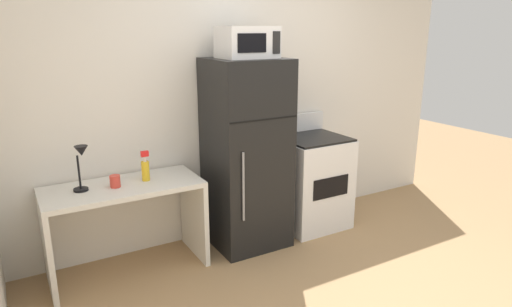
{
  "coord_description": "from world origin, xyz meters",
  "views": [
    {
      "loc": [
        -1.98,
        -2.04,
        1.95
      ],
      "look_at": [
        -0.17,
        1.1,
        0.92
      ],
      "focal_mm": 31.24,
      "sensor_mm": 36.0,
      "label": 1
    }
  ],
  "objects_px": {
    "desk_lamp": "(81,161)",
    "coffee_mug": "(115,181)",
    "spray_bottle": "(145,169)",
    "oven_range": "(311,181)",
    "refrigerator": "(247,155)",
    "desk": "(125,211)",
    "microwave": "(247,42)"
  },
  "relations": [
    {
      "from": "coffee_mug",
      "to": "microwave",
      "type": "distance_m",
      "value": 1.55
    },
    {
      "from": "desk_lamp",
      "to": "microwave",
      "type": "distance_m",
      "value": 1.62
    },
    {
      "from": "desk_lamp",
      "to": "coffee_mug",
      "type": "xyz_separation_m",
      "value": [
        0.23,
        -0.04,
        -0.19
      ]
    },
    {
      "from": "desk_lamp",
      "to": "oven_range",
      "type": "bearing_deg",
      "value": -0.97
    },
    {
      "from": "microwave",
      "to": "oven_range",
      "type": "distance_m",
      "value": 1.55
    },
    {
      "from": "desk_lamp",
      "to": "microwave",
      "type": "height_order",
      "value": "microwave"
    },
    {
      "from": "coffee_mug",
      "to": "oven_range",
      "type": "relative_size",
      "value": 0.09
    },
    {
      "from": "oven_range",
      "to": "spray_bottle",
      "type": "bearing_deg",
      "value": 178.74
    },
    {
      "from": "desk",
      "to": "refrigerator",
      "type": "height_order",
      "value": "refrigerator"
    },
    {
      "from": "desk",
      "to": "microwave",
      "type": "xyz_separation_m",
      "value": [
        1.1,
        -0.05,
        1.3
      ]
    },
    {
      "from": "desk_lamp",
      "to": "spray_bottle",
      "type": "relative_size",
      "value": 1.42
    },
    {
      "from": "spray_bottle",
      "to": "oven_range",
      "type": "distance_m",
      "value": 1.7
    },
    {
      "from": "desk",
      "to": "refrigerator",
      "type": "distance_m",
      "value": 1.15
    },
    {
      "from": "oven_range",
      "to": "microwave",
      "type": "bearing_deg",
      "value": -177.55
    },
    {
      "from": "desk_lamp",
      "to": "coffee_mug",
      "type": "relative_size",
      "value": 3.72
    },
    {
      "from": "coffee_mug",
      "to": "microwave",
      "type": "height_order",
      "value": "microwave"
    },
    {
      "from": "microwave",
      "to": "oven_range",
      "type": "height_order",
      "value": "microwave"
    },
    {
      "from": "spray_bottle",
      "to": "desk_lamp",
      "type": "bearing_deg",
      "value": 180.0
    },
    {
      "from": "desk",
      "to": "spray_bottle",
      "type": "distance_m",
      "value": 0.38
    },
    {
      "from": "desk_lamp",
      "to": "oven_range",
      "type": "relative_size",
      "value": 0.32
    },
    {
      "from": "spray_bottle",
      "to": "oven_range",
      "type": "bearing_deg",
      "value": -1.26
    },
    {
      "from": "desk",
      "to": "oven_range",
      "type": "xyz_separation_m",
      "value": [
        1.85,
        -0.02,
        -0.06
      ]
    },
    {
      "from": "refrigerator",
      "to": "coffee_mug",
      "type": "bearing_deg",
      "value": 179.49
    },
    {
      "from": "refrigerator",
      "to": "microwave",
      "type": "xyz_separation_m",
      "value": [
        0.0,
        -0.02,
        0.98
      ]
    },
    {
      "from": "coffee_mug",
      "to": "spray_bottle",
      "type": "relative_size",
      "value": 0.38
    },
    {
      "from": "desk",
      "to": "coffee_mug",
      "type": "distance_m",
      "value": 0.28
    },
    {
      "from": "microwave",
      "to": "oven_range",
      "type": "bearing_deg",
      "value": 2.45
    },
    {
      "from": "refrigerator",
      "to": "oven_range",
      "type": "height_order",
      "value": "refrigerator"
    },
    {
      "from": "desk",
      "to": "coffee_mug",
      "type": "bearing_deg",
      "value": -162.12
    },
    {
      "from": "desk_lamp",
      "to": "oven_range",
      "type": "xyz_separation_m",
      "value": [
        2.13,
        -0.04,
        -0.52
      ]
    },
    {
      "from": "spray_bottle",
      "to": "desk",
      "type": "bearing_deg",
      "value": -174.71
    },
    {
      "from": "spray_bottle",
      "to": "oven_range",
      "type": "xyz_separation_m",
      "value": [
        1.65,
        -0.04,
        -0.38
      ]
    }
  ]
}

